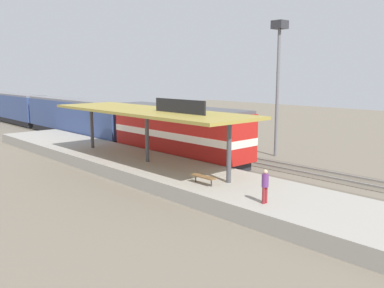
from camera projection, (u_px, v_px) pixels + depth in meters
The scene contains 11 objects.
ground_plane at pixel (211, 161), 34.71m from camera, with size 120.00×120.00×0.00m, color #706656.
track_near at pixel (194, 164), 33.37m from camera, with size 3.20×110.00×0.16m.
track_far at pixel (232, 157), 36.44m from camera, with size 3.20×110.00×0.16m.
platform at pixel (148, 168), 30.24m from camera, with size 6.00×44.00×0.90m, color #9E998E.
station_canopy at pixel (147, 112), 29.49m from camera, with size 5.20×18.00×4.70m.
platform_bench at pixel (203, 177), 23.85m from camera, with size 0.44×1.70×0.50m.
locomotive at pixel (178, 133), 34.35m from camera, with size 2.93×14.43×4.44m.
passenger_carriage_front at pixel (76, 117), 47.44m from camera, with size 2.90×20.00×4.24m.
passenger_carriage_rear at pixel (11, 107), 62.55m from camera, with size 2.90×20.00×4.24m.
light_mast at pixel (279, 60), 35.50m from camera, with size 1.10×1.10×11.70m.
person_waiting at pixel (265, 185), 20.25m from camera, with size 0.34×0.34×1.71m.
Camera 1 is at (-22.17, -23.95, 7.19)m, focal length 38.65 mm.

